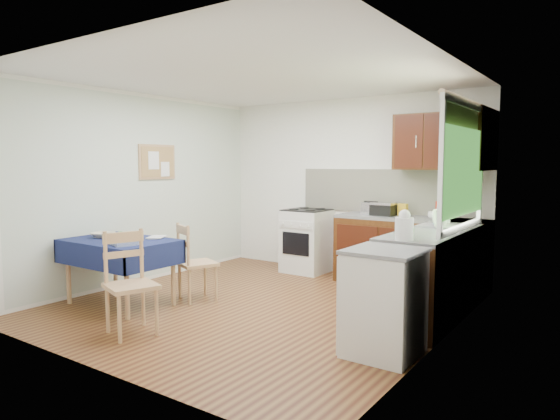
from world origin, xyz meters
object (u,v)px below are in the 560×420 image
Objects in this scene: dish_rack at (439,225)px; kettle at (404,227)px; chair_far at (194,260)px; dining_table at (120,249)px; sandwich_press at (384,209)px; chair_near at (129,280)px; toaster at (371,208)px.

dish_rack is 1.56× the size of kettle.
kettle is at bearing -152.41° from chair_far.
dining_table is 0.83m from chair_far.
dish_rack reaches higher than chair_far.
kettle reaches higher than dish_rack.
sandwich_press is at bearing 156.67° from dish_rack.
dining_table is at bearing -165.82° from kettle.
chair_far is at bearing -176.34° from kettle.
chair_far is at bearing -109.68° from sandwich_press.
chair_near is 3.22m from dish_rack.
toaster is at bearing -172.44° from sandwich_press.
chair_near reaches higher than chair_far.
chair_near is 3.42m from sandwich_press.
dish_rack reaches higher than chair_near.
chair_near is at bearing 128.75° from chair_far.
toaster is (1.26, 2.06, 0.51)m from chair_far.
dish_rack reaches higher than dining_table.
dining_table is 3.11m from kettle.
kettle is (2.15, 1.30, 0.52)m from chair_near.
dish_rack is (1.17, -0.82, -0.06)m from toaster.
chair_far is 2.10× the size of dish_rack.
dish_rack is (0.98, -0.79, -0.06)m from sandwich_press.
toaster is 0.19m from sandwich_press.
chair_near reaches higher than dining_table.
sandwich_press is at bearing 117.98° from kettle.
kettle reaches higher than chair_far.
sandwich_press is (1.45, 2.04, 0.51)m from chair_far.
dining_table is 3.33m from sandwich_press.
chair_near is (0.85, -0.55, -0.13)m from dining_table.
kettle is (1.19, -1.91, 0.04)m from toaster.
toaster is (0.95, 3.21, 0.48)m from chair_near.
toaster is at bearing 44.25° from dining_table.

